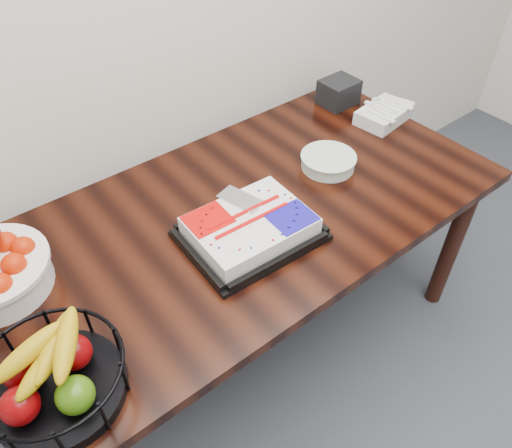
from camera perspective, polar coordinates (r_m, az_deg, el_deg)
table at (r=1.74m, az=-1.28°, el=-0.48°), size 1.80×0.90×0.75m
cake_tray at (r=1.56m, az=-0.70°, el=-0.50°), size 0.43×0.34×0.09m
fruit_basket at (r=1.29m, az=-22.17°, el=-15.87°), size 0.34×0.34×0.18m
plate_stack at (r=1.87m, az=8.24°, el=7.09°), size 0.20×0.20×0.05m
fork_bag at (r=2.18m, az=14.40°, el=12.11°), size 0.25×0.18×0.07m
napkin_box at (r=2.26m, az=9.42°, el=14.65°), size 0.15×0.13×0.11m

